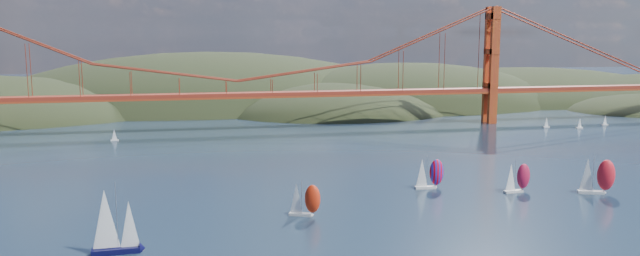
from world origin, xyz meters
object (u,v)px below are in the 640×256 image
object	(u,v)px
racer_2	(596,175)
racer_rwb	(429,173)
sloop_navy	(113,222)
racer_0	(304,199)
racer_1	(517,177)

from	to	relation	value
racer_2	racer_rwb	distance (m)	44.30
sloop_navy	racer_rwb	world-z (taller)	sloop_navy
racer_0	racer_rwb	size ratio (longest dim) A/B	0.93
racer_1	racer_rwb	bearing A→B (deg)	151.63
racer_0	racer_rwb	distance (m)	42.90
racer_0	racer_rwb	bearing A→B (deg)	48.22
racer_0	racer_1	bearing A→B (deg)	31.77
sloop_navy	racer_1	world-z (taller)	sloop_navy
racer_0	racer_1	xyz separation A→B (m)	(60.49, 9.99, 0.09)
racer_0	racer_2	bearing A→B (deg)	25.42
sloop_navy	racer_2	world-z (taller)	sloop_navy
sloop_navy	racer_rwb	size ratio (longest dim) A/B	1.54
racer_rwb	racer_2	bearing A→B (deg)	-15.79
racer_0	racer_1	world-z (taller)	racer_1
racer_1	racer_2	world-z (taller)	racer_2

